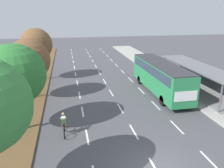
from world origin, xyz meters
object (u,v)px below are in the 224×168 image
(bus_shelter, at_px, (199,76))
(cyclist, at_px, (64,125))
(median_tree_third, at_px, (29,60))
(bus, at_px, (160,74))
(median_tree_second, at_px, (15,75))
(median_tree_fourth, at_px, (36,44))

(bus_shelter, relative_size, cyclist, 6.81)
(bus_shelter, bearing_deg, median_tree_third, 174.98)
(bus_shelter, xyz_separation_m, median_tree_third, (-17.81, 1.56, 2.18))
(bus_shelter, xyz_separation_m, cyclist, (-14.63, -6.40, -1.08))
(bus_shelter, height_order, bus, bus)
(bus_shelter, height_order, median_tree_third, median_tree_third)
(cyclist, distance_m, median_tree_third, 9.18)
(median_tree_second, xyz_separation_m, median_tree_fourth, (-0.04, 13.42, 0.27))
(median_tree_second, distance_m, median_tree_fourth, 13.42)
(cyclist, distance_m, median_tree_fourth, 15.50)
(bus_shelter, bearing_deg, cyclist, -156.37)
(median_tree_second, distance_m, median_tree_third, 6.72)
(bus, height_order, median_tree_fourth, median_tree_fourth)
(median_tree_third, relative_size, median_tree_fourth, 0.92)
(bus, relative_size, cyclist, 6.20)
(bus, height_order, median_tree_third, median_tree_third)
(median_tree_fourth, bearing_deg, median_tree_third, -90.05)
(bus, bearing_deg, median_tree_third, 176.16)
(median_tree_second, bearing_deg, cyclist, -21.77)
(median_tree_second, bearing_deg, bus, 23.26)
(bus_shelter, bearing_deg, median_tree_fourth, 155.08)
(bus, xyz_separation_m, cyclist, (-10.35, -7.06, -1.28))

